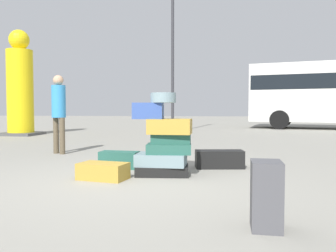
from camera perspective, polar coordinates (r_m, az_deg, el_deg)
The scene contains 9 objects.
ground_plane at distance 4.84m, azimuth -7.05°, elevation -8.98°, with size 80.00×80.00×0.00m, color gray.
suitcase_tower at distance 5.23m, azimuth -0.64°, elevation -2.64°, with size 0.88×0.58×1.22m.
suitcase_tan_foreground_near at distance 5.04m, azimuth -10.46°, elevation -7.19°, with size 0.66×0.38×0.23m, color #B28C33.
suitcase_teal_left_side at distance 5.94m, azimuth -7.88°, elevation -5.43°, with size 0.64×0.29×0.28m, color #26594C.
suitcase_black_right_side at distance 5.95m, azimuth 8.31°, elevation -5.33°, with size 0.79×0.33×0.29m, color black.
suitcase_charcoal_white_trunk at distance 3.05m, azimuth 15.61°, elevation -10.71°, with size 0.24×0.32×0.56m, color #4C4C51.
person_bearded_onlooker at distance 8.03m, azimuth -17.27°, elevation 2.92°, with size 0.31×0.30×1.71m.
yellow_dummy_statue at distance 14.20m, azimuth -22.81°, elevation 5.59°, with size 1.32×1.32×3.88m.
lamp_post at distance 14.79m, azimuth 0.76°, elevation 16.38°, with size 0.36×0.36×6.94m.
Camera 1 is at (1.30, -4.56, 0.99)m, focal length 37.67 mm.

